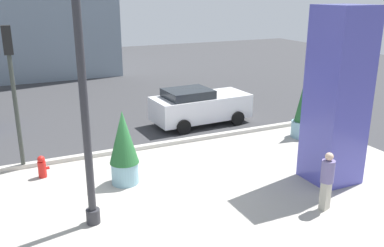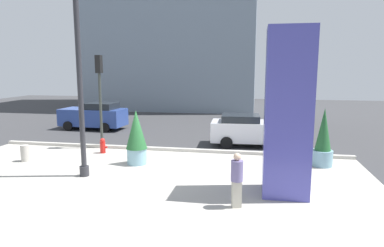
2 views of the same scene
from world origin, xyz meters
TOP-DOWN VIEW (x-y plane):
  - ground_plane at (0.00, 4.00)m, footprint 60.00×60.00m
  - plaza_pavement at (0.00, -2.00)m, footprint 18.00×10.00m
  - curb_strip at (0.00, 3.12)m, footprint 18.00×0.24m
  - lamp_post at (-2.07, -1.47)m, footprint 0.44×0.44m
  - art_pillar_blue at (5.42, -1.97)m, footprint 1.46×1.46m
  - potted_plant_by_pillar at (-0.63, 0.51)m, footprint 0.91×0.91m
  - potted_plant_near_left at (7.26, 1.68)m, footprint 0.86×0.86m
  - fire_hydrant at (-2.95, 2.06)m, footprint 0.36×0.26m
  - concrete_bollard at (-5.73, 0.00)m, footprint 0.36×0.36m
  - traffic_light_corner at (-3.47, 3.09)m, footprint 0.28×0.42m
  - car_curb_west at (4.21, 5.11)m, footprint 4.51×2.27m
  - car_passing_lane at (-6.44, 8.25)m, footprint 4.45×2.27m
  - pedestrian_crossing at (3.91, -3.44)m, footprint 0.45×0.45m

SIDE VIEW (x-z plane):
  - ground_plane at x=0.00m, z-range 0.00..0.00m
  - plaza_pavement at x=0.00m, z-range -0.01..0.01m
  - curb_strip at x=0.00m, z-range 0.00..0.16m
  - fire_hydrant at x=-2.95m, z-range -0.01..0.74m
  - concrete_bollard at x=-5.73m, z-range 0.00..0.75m
  - car_curb_west at x=4.21m, z-range 0.02..1.70m
  - car_passing_lane at x=-6.44m, z-range 0.00..1.84m
  - pedestrian_crossing at x=3.91m, z-range 0.09..1.78m
  - potted_plant_near_left at x=7.26m, z-range -0.15..2.36m
  - potted_plant_by_pillar at x=-0.63m, z-range 0.03..2.41m
  - art_pillar_blue at x=5.42m, z-range 0.00..5.44m
  - traffic_light_corner at x=-3.47m, z-range 0.82..5.62m
  - lamp_post at x=-2.07m, z-range -0.09..7.37m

